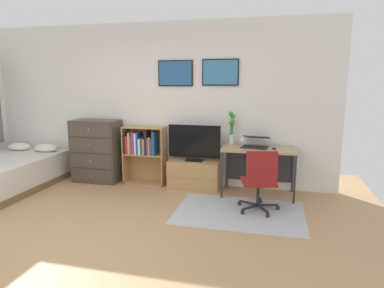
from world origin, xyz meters
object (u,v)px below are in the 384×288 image
at_px(desk, 259,156).
at_px(television, 194,143).
at_px(bed, 3,174).
at_px(tv_stand, 194,174).
at_px(office_chair, 260,179).
at_px(wine_glass, 242,139).
at_px(laptop, 256,142).
at_px(computer_mouse, 274,148).
at_px(bookshelf, 143,149).
at_px(dresser, 97,151).
at_px(bamboo_vase, 232,128).

bearing_deg(desk, television, 179.87).
bearing_deg(bed, tv_stand, 14.37).
relative_size(office_chair, wine_glass, 4.78).
distance_m(laptop, computer_mouse, 0.32).
distance_m(desk, wine_glass, 0.39).
bearing_deg(laptop, bookshelf, -174.07).
distance_m(dresser, television, 1.77).
height_order(bookshelf, office_chair, bookshelf).
bearing_deg(office_chair, dresser, 151.32).
bearing_deg(television, bamboo_vase, 12.72).
relative_size(tv_stand, laptop, 1.76).
xyz_separation_m(tv_stand, television, (0.00, -0.02, 0.53)).
distance_m(bookshelf, computer_mouse, 2.19).
relative_size(computer_mouse, wine_glass, 0.58).
height_order(desk, bamboo_vase, bamboo_vase).
bearing_deg(desk, tv_stand, 178.63).
bearing_deg(dresser, television, -0.24).
xyz_separation_m(dresser, tv_stand, (1.76, 0.02, -0.31)).
height_order(desk, wine_glass, wine_glass).
xyz_separation_m(laptop, bamboo_vase, (-0.39, 0.13, 0.19)).
height_order(tv_stand, desk, desk).
bearing_deg(office_chair, laptop, 85.12).
bearing_deg(bamboo_vase, dresser, -176.94).
distance_m(tv_stand, office_chair, 1.39).
distance_m(bed, wine_glass, 3.90).
distance_m(tv_stand, laptop, 1.13).
bearing_deg(wine_glass, tv_stand, 169.63).
height_order(office_chair, wine_glass, wine_glass).
bearing_deg(bed, wine_glass, 9.30).
height_order(bed, television, television).
xyz_separation_m(bookshelf, wine_glass, (1.69, -0.19, 0.27)).
distance_m(desk, office_chair, 0.82).
distance_m(bed, laptop, 4.10).
xyz_separation_m(office_chair, bamboo_vase, (-0.50, 0.94, 0.54)).
height_order(computer_mouse, bamboo_vase, bamboo_vase).
distance_m(bed, desk, 4.14).
distance_m(bookshelf, bamboo_vase, 1.56).
bearing_deg(bed, computer_mouse, 7.91).
relative_size(desk, office_chair, 1.29).
bearing_deg(computer_mouse, desk, 147.52).
xyz_separation_m(tv_stand, bamboo_vase, (0.59, 0.11, 0.77)).
bearing_deg(desk, bed, -169.01).
relative_size(bed, laptop, 4.28).
bearing_deg(bookshelf, wine_glass, -6.32).
bearing_deg(office_chair, computer_mouse, 62.95).
bearing_deg(office_chair, television, 130.73).
bearing_deg(bookshelf, desk, -2.05).
relative_size(television, laptop, 1.80).
bearing_deg(dresser, bamboo_vase, 3.06).
bearing_deg(bamboo_vase, desk, -16.74).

